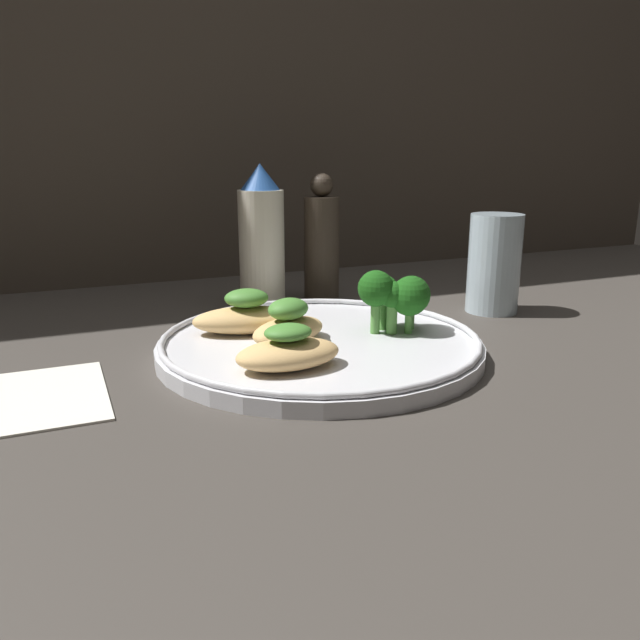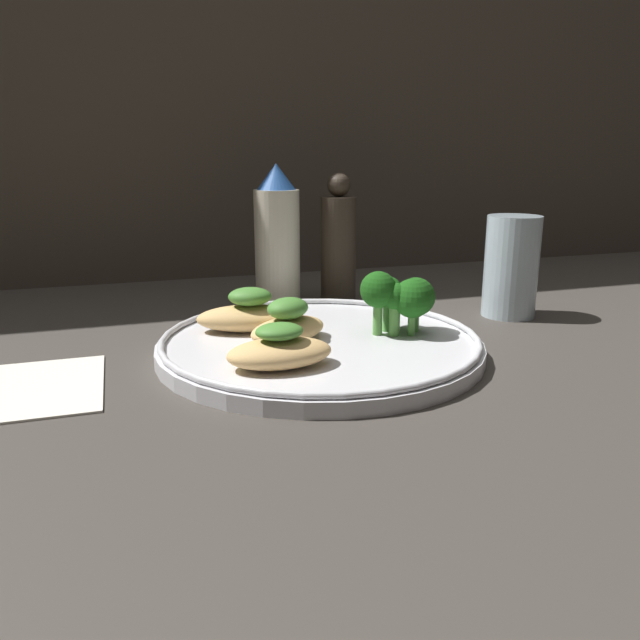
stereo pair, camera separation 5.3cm
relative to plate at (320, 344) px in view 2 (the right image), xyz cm
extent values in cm
cube|color=#3D3833|center=(0.00, 0.00, -1.49)|extent=(180.00, 180.00, 1.00)
cylinder|color=silver|center=(0.00, 0.00, -0.29)|extent=(31.13, 31.13, 1.40)
torus|color=silver|center=(0.00, 0.00, 0.71)|extent=(30.53, 30.53, 0.60)
ellipsoid|color=tan|center=(-5.61, -6.28, 1.62)|extent=(9.07, 5.40, 2.42)
ellipsoid|color=#478433|center=(-5.61, -6.28, 3.52)|extent=(4.10, 3.30, 1.38)
ellipsoid|color=tan|center=(-3.01, 0.57, 1.54)|extent=(9.64, 8.20, 2.27)
ellipsoid|color=#478433|center=(-3.01, 0.57, 3.67)|extent=(5.35, 4.99, 2.00)
ellipsoid|color=tan|center=(-5.66, 5.20, 1.74)|extent=(11.57, 6.94, 2.66)
ellipsoid|color=#478433|center=(-5.66, 5.20, 3.98)|extent=(4.99, 4.32, 1.82)
cylinder|color=#569942|center=(10.05, 0.23, 1.50)|extent=(0.84, 0.84, 2.18)
sphere|color=#195114|center=(10.05, 0.23, 3.96)|extent=(3.89, 3.89, 3.89)
cylinder|color=#569942|center=(8.81, 1.73, 1.42)|extent=(0.78, 0.78, 2.01)
sphere|color=#195114|center=(8.81, 1.73, 3.28)|extent=(2.45, 2.45, 2.45)
cylinder|color=#569942|center=(7.37, 0.86, 1.98)|extent=(0.86, 0.86, 3.15)
sphere|color=#195114|center=(7.37, 0.86, 4.58)|extent=(2.91, 2.91, 2.91)
cylinder|color=#569942|center=(5.98, 0.11, 2.06)|extent=(0.93, 0.93, 3.31)
sphere|color=#195114|center=(5.98, 0.11, 4.98)|extent=(3.59, 3.59, 3.59)
cylinder|color=#569942|center=(7.42, -0.79, 1.93)|extent=(1.06, 1.06, 3.05)
sphere|color=#195114|center=(7.42, -0.79, 4.39)|extent=(2.65, 2.65, 2.65)
cylinder|color=#569942|center=(9.03, -1.31, 1.61)|extent=(0.74, 0.74, 2.41)
sphere|color=#195114|center=(9.03, -1.31, 4.17)|extent=(3.87, 3.87, 3.87)
cylinder|color=beige|center=(1.37, 21.58, 6.21)|extent=(5.70, 5.70, 14.40)
cone|color=#23519E|center=(1.37, 21.58, 14.99)|extent=(4.85, 4.85, 3.17)
cylinder|color=#382D23|center=(9.57, 21.58, 5.68)|extent=(4.59, 4.59, 13.34)
sphere|color=#382D23|center=(9.57, 21.58, 13.84)|extent=(2.99, 2.99, 2.99)
cylinder|color=silver|center=(25.86, 6.98, 4.92)|extent=(6.24, 6.24, 11.83)
cube|color=silver|center=(-26.76, -1.50, -0.79)|extent=(13.76, 13.76, 0.40)
camera|label=1|loc=(-22.79, -52.67, 17.95)|focal=35.00mm
camera|label=2|loc=(-17.81, -54.55, 17.95)|focal=35.00mm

